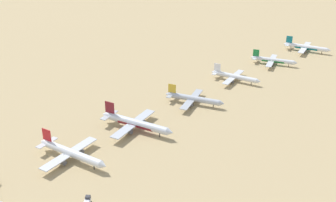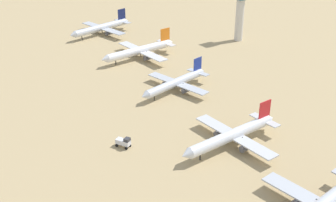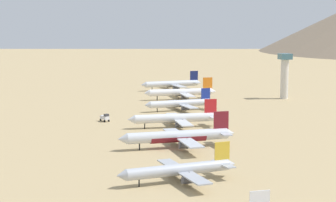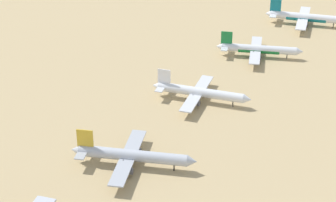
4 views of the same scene
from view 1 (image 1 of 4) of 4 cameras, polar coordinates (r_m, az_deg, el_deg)
name	(u,v)px [view 1 (image 1 of 4)]	position (r m, az deg, el deg)	size (l,w,h in m)	color
ground_plane	(135,128)	(254.72, -4.17, -3.40)	(2261.98, 2261.98, 0.00)	tan
parked_jet_3	(71,153)	(227.95, -12.22, -6.45)	(43.93, 35.60, 12.69)	silver
parked_jet_4	(135,123)	(250.05, -4.15, -2.82)	(46.68, 37.98, 13.45)	silver
parked_jet_5	(193,99)	(280.19, 3.22, 0.30)	(38.84, 31.83, 11.27)	#B2B7C1
parked_jet_6	(235,77)	(317.10, 8.45, 3.08)	(37.03, 30.09, 10.68)	silver
parked_jet_7	(273,60)	(354.17, 13.16, 5.06)	(35.80, 29.37, 10.41)	silver
parked_jet_8	(306,47)	(390.88, 17.10, 6.55)	(38.84, 31.66, 11.20)	white
service_truck	(87,202)	(198.09, -10.23, -12.45)	(4.60, 5.70, 3.90)	silver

